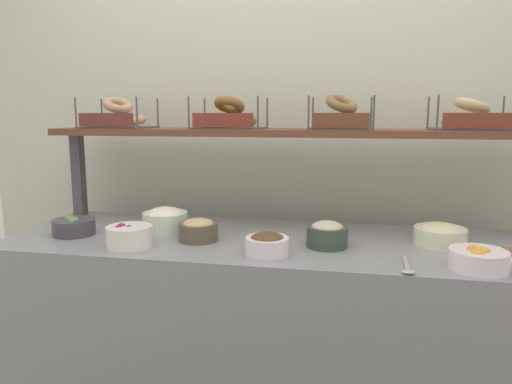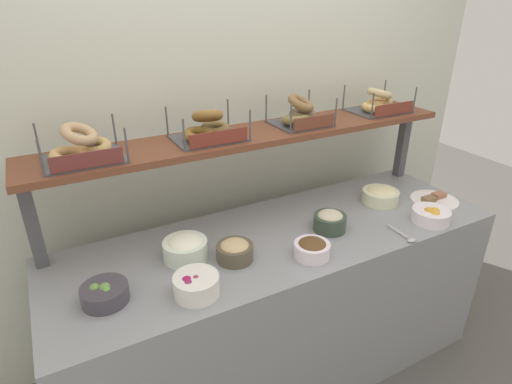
# 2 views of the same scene
# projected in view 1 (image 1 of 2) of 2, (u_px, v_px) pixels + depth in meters

# --- Properties ---
(back_wall) EXTENTS (3.34, 0.06, 2.40)m
(back_wall) POSITION_uv_depth(u_px,v_px,m) (290.00, 143.00, 2.35)
(back_wall) COLOR silver
(back_wall) RESTS_ON ground_plane
(deli_counter) EXTENTS (2.14, 0.70, 0.85)m
(deli_counter) POSITION_uv_depth(u_px,v_px,m) (272.00, 338.00, 1.94)
(deli_counter) COLOR gray
(deli_counter) RESTS_ON ground_plane
(shelf_riser_left) EXTENTS (0.05, 0.05, 0.40)m
(shelf_riser_left) POSITION_uv_depth(u_px,v_px,m) (79.00, 175.00, 2.29)
(shelf_riser_left) COLOR #4C4C51
(shelf_riser_left) RESTS_ON deli_counter
(upper_shelf) EXTENTS (2.10, 0.32, 0.03)m
(upper_shelf) POSITION_uv_depth(u_px,v_px,m) (283.00, 132.00, 2.07)
(upper_shelf) COLOR brown
(upper_shelf) RESTS_ON shelf_riser_left
(bowl_fruit_salad) EXTENTS (0.18, 0.18, 0.08)m
(bowl_fruit_salad) POSITION_uv_depth(u_px,v_px,m) (478.00, 259.00, 1.50)
(bowl_fruit_salad) COLOR white
(bowl_fruit_salad) RESTS_ON deli_counter
(bowl_hummus) EXTENTS (0.16, 0.16, 0.09)m
(bowl_hummus) POSITION_uv_depth(u_px,v_px,m) (198.00, 229.00, 1.85)
(bowl_hummus) COLOR brown
(bowl_hummus) RESTS_ON deli_counter
(bowl_chocolate_spread) EXTENTS (0.16, 0.16, 0.08)m
(bowl_chocolate_spread) POSITION_uv_depth(u_px,v_px,m) (267.00, 244.00, 1.66)
(bowl_chocolate_spread) COLOR white
(bowl_chocolate_spread) RESTS_ON deli_counter
(bowl_veggie_mix) EXTENTS (0.17, 0.17, 0.08)m
(bowl_veggie_mix) POSITION_uv_depth(u_px,v_px,m) (74.00, 226.00, 1.94)
(bowl_veggie_mix) COLOR #454049
(bowl_veggie_mix) RESTS_ON deli_counter
(bowl_potato_salad) EXTENTS (0.19, 0.19, 0.09)m
(bowl_potato_salad) POSITION_uv_depth(u_px,v_px,m) (440.00, 234.00, 1.78)
(bowl_potato_salad) COLOR #E9EBC2
(bowl_potato_salad) RESTS_ON deli_counter
(bowl_beet_salad) EXTENTS (0.17, 0.17, 0.09)m
(bowl_beet_salad) POSITION_uv_depth(u_px,v_px,m) (129.00, 236.00, 1.76)
(bowl_beet_salad) COLOR white
(bowl_beet_salad) RESTS_ON deli_counter
(bowl_cream_cheese) EXTENTS (0.19, 0.19, 0.11)m
(bowl_cream_cheese) POSITION_uv_depth(u_px,v_px,m) (165.00, 220.00, 1.98)
(bowl_cream_cheese) COLOR white
(bowl_cream_cheese) RESTS_ON deli_counter
(bowl_tuna_salad) EXTENTS (0.16, 0.16, 0.10)m
(bowl_tuna_salad) POSITION_uv_depth(u_px,v_px,m) (327.00, 234.00, 1.76)
(bowl_tuna_salad) COLOR #384738
(bowl_tuna_salad) RESTS_ON deli_counter
(serving_spoon_near_plate) EXTENTS (0.04, 0.18, 0.01)m
(serving_spoon_near_plate) POSITION_uv_depth(u_px,v_px,m) (407.00, 268.00, 1.50)
(serving_spoon_near_plate) COLOR #B7B7BC
(serving_spoon_near_plate) RESTS_ON deli_counter
(bagel_basket_sesame) EXTENTS (0.31, 0.25, 0.15)m
(bagel_basket_sesame) POSITION_uv_depth(u_px,v_px,m) (118.00, 118.00, 2.19)
(bagel_basket_sesame) COLOR #4C4C51
(bagel_basket_sesame) RESTS_ON upper_shelf
(bagel_basket_cinnamon_raisin) EXTENTS (0.31, 0.26, 0.15)m
(bagel_basket_cinnamon_raisin) POSITION_uv_depth(u_px,v_px,m) (229.00, 118.00, 2.10)
(bagel_basket_cinnamon_raisin) COLOR #4C4C51
(bagel_basket_cinnamon_raisin) RESTS_ON upper_shelf
(bagel_basket_poppy) EXTENTS (0.27, 0.24, 0.16)m
(bagel_basket_poppy) POSITION_uv_depth(u_px,v_px,m) (341.00, 117.00, 2.00)
(bagel_basket_poppy) COLOR #4C4C51
(bagel_basket_poppy) RESTS_ON upper_shelf
(bagel_basket_plain) EXTENTS (0.31, 0.25, 0.14)m
(bagel_basket_plain) POSITION_uv_depth(u_px,v_px,m) (471.00, 119.00, 1.91)
(bagel_basket_plain) COLOR #4C4C51
(bagel_basket_plain) RESTS_ON upper_shelf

